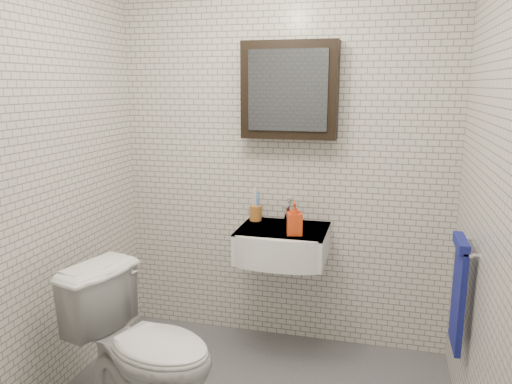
% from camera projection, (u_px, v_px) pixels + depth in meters
% --- Properties ---
extents(room_shell, '(2.22, 2.02, 2.51)m').
position_uv_depth(room_shell, '(241.00, 144.00, 2.29)').
color(room_shell, silver).
rests_on(room_shell, ground).
extents(washbasin, '(0.55, 0.50, 0.20)m').
position_uv_depth(washbasin, '(282.00, 244.00, 3.12)').
color(washbasin, white).
rests_on(washbasin, room_shell).
extents(faucet, '(0.06, 0.20, 0.15)m').
position_uv_depth(faucet, '(288.00, 212.00, 3.27)').
color(faucet, silver).
rests_on(faucet, washbasin).
extents(mirror_cabinet, '(0.60, 0.15, 0.60)m').
position_uv_depth(mirror_cabinet, '(290.00, 90.00, 3.10)').
color(mirror_cabinet, black).
rests_on(mirror_cabinet, room_shell).
extents(towel_rail, '(0.09, 0.30, 0.58)m').
position_uv_depth(towel_rail, '(459.00, 289.00, 2.52)').
color(towel_rail, silver).
rests_on(towel_rail, room_shell).
extents(toothbrush_cup, '(0.08, 0.08, 0.22)m').
position_uv_depth(toothbrush_cup, '(256.00, 212.00, 3.31)').
color(toothbrush_cup, '#AB652A').
rests_on(toothbrush_cup, washbasin).
extents(soap_bottle, '(0.11, 0.11, 0.20)m').
position_uv_depth(soap_bottle, '(295.00, 218.00, 2.99)').
color(soap_bottle, orange).
rests_on(soap_bottle, washbasin).
extents(toilet, '(0.89, 0.65, 0.81)m').
position_uv_depth(toilet, '(144.00, 348.00, 2.57)').
color(toilet, white).
rests_on(toilet, ground).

